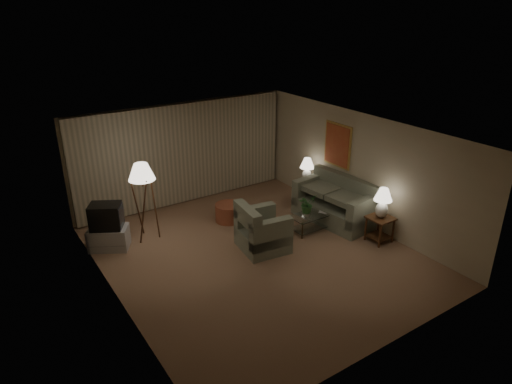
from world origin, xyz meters
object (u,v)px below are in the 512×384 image
table_lamp_far (307,168)px  floor_lamp (144,200)px  coffee_table (311,220)px  ottoman (228,212)px  crt_tv (106,216)px  side_table_far (306,188)px  table_lamp_near (383,200)px  sofa (334,204)px  vase (307,213)px  armchair (263,231)px  tv_cabinet (109,238)px  side_table_near (380,225)px

table_lamp_far → floor_lamp: floor_lamp is taller
coffee_table → ottoman: 2.06m
crt_tv → ottoman: size_ratio=1.22×
side_table_far → coffee_table: side_table_far is taller
table_lamp_near → ottoman: 3.72m
sofa → table_lamp_near: (0.15, -1.35, 0.57)m
ottoman → vase: bearing=-52.3°
armchair → tv_cabinet: size_ratio=1.27×
sofa → tv_cabinet: sofa is taller
side_table_near → coffee_table: 1.58m
sofa → coffee_table: sofa is taller
coffee_table → table_lamp_near: bearing=-52.6°
side_table_near → floor_lamp: 5.33m
table_lamp_far → crt_tv: bearing=174.6°
sofa → armchair: bearing=-91.8°
coffee_table → crt_tv: (-4.24, 1.84, 0.51)m
crt_tv → table_lamp_far: bearing=24.7°
table_lamp_far → ottoman: table_lamp_far is taller
side_table_far → coffee_table: 1.66m
armchair → coffee_table: size_ratio=1.27×
floor_lamp → vase: size_ratio=12.23×
crt_tv → floor_lamp: floor_lamp is taller
table_lamp_far → crt_tv: table_lamp_far is taller
sofa → table_lamp_near: bearing=0.6°
armchair → crt_tv: bearing=63.8°
armchair → table_lamp_near: table_lamp_near is taller
sofa → coffee_table: size_ratio=2.20×
coffee_table → tv_cabinet: 4.63m
side_table_far → crt_tv: crt_tv is taller
table_lamp_far → vase: size_ratio=4.44×
coffee_table → tv_cabinet: bearing=156.5°
coffee_table → ottoman: bearing=131.0°
table_lamp_far → tv_cabinet: (-5.20, 0.49, -0.74)m
side_table_far → table_lamp_near: table_lamp_near is taller
sofa → vase: 0.96m
table_lamp_far → coffee_table: (-0.96, -1.35, -0.71)m
sofa → table_lamp_far: size_ratio=3.31×
sofa → ottoman: size_ratio=3.33×
side_table_near → side_table_far: (-0.00, 2.60, -0.00)m
table_lamp_near → floor_lamp: bearing=144.6°
tv_cabinet → ottoman: size_ratio=1.51×
side_table_far → tv_cabinet: size_ratio=0.61×
ottoman → side_table_far: bearing=-5.1°
coffee_table → floor_lamp: floor_lamp is taller
crt_tv → side_table_near: bearing=-0.6°
table_lamp_near → coffee_table: size_ratio=0.71×
side_table_near → vase: size_ratio=4.04×
floor_lamp → vase: floor_lamp is taller
sofa → table_lamp_far: table_lamp_far is taller
armchair → side_table_near: bearing=-109.0°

